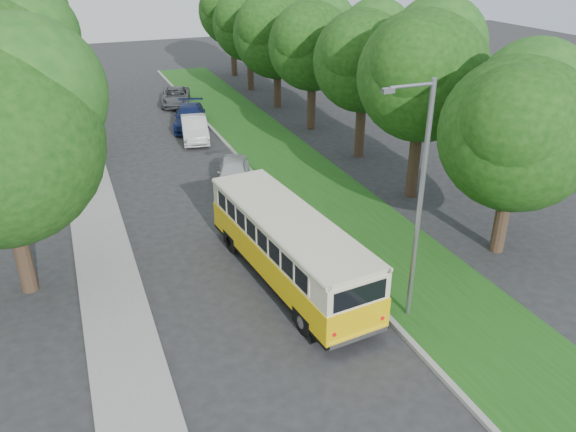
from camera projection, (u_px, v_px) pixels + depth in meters
name	position (u px, v px, depth m)	size (l,w,h in m)	color
ground	(262.00, 304.00, 19.56)	(120.00, 120.00, 0.00)	#272729
curb	(301.00, 224.00, 24.90)	(0.20, 70.00, 0.15)	gray
grass_verge	(348.00, 216.00, 25.69)	(4.50, 70.00, 0.13)	#1D5115
sidewalk	(105.00, 261.00, 22.08)	(2.20, 70.00, 0.12)	gray
treeline	(208.00, 44.00, 32.98)	(24.27, 41.91, 9.46)	#332319
lamppost_near	(418.00, 199.00, 16.96)	(1.71, 0.16, 8.00)	gray
lamppost_far	(75.00, 95.00, 29.49)	(1.71, 0.16, 7.50)	gray
warning_sign	(92.00, 162.00, 27.26)	(0.56, 0.10, 2.50)	gray
vintage_bus	(288.00, 248.00, 20.31)	(2.38, 9.23, 2.74)	yellow
car_silver	(234.00, 172.00, 28.86)	(1.61, 3.99, 1.36)	silver
car_white	(195.00, 129.00, 35.39)	(1.55, 4.45, 1.47)	silver
car_blue	(190.00, 117.00, 37.80)	(2.02, 4.96, 1.44)	navy
car_grey	(176.00, 97.00, 43.09)	(2.08, 4.51, 1.25)	#54555B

